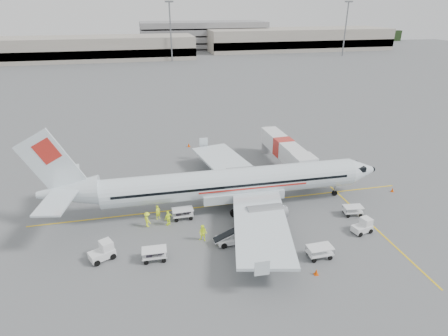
# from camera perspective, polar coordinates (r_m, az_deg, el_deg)

# --- Properties ---
(ground) EXTENTS (360.00, 360.00, 0.00)m
(ground) POSITION_cam_1_polar(r_m,az_deg,el_deg) (44.31, 0.58, -5.52)
(ground) COLOR #56595B
(stripe_lead) EXTENTS (44.00, 0.20, 0.01)m
(stripe_lead) POSITION_cam_1_polar(r_m,az_deg,el_deg) (44.30, 0.58, -5.52)
(stripe_lead) COLOR yellow
(stripe_lead) RESTS_ON ground
(stripe_cross) EXTENTS (0.20, 20.00, 0.01)m
(stripe_cross) POSITION_cam_1_polar(r_m,az_deg,el_deg) (43.29, 21.74, -8.19)
(stripe_cross) COLOR yellow
(stripe_cross) RESTS_ON ground
(terminal_west) EXTENTS (110.00, 22.00, 9.00)m
(terminal_west) POSITION_cam_1_polar(r_m,az_deg,el_deg) (171.23, -24.18, 16.20)
(terminal_west) COLOR gray
(terminal_west) RESTS_ON ground
(terminal_east) EXTENTS (90.00, 26.00, 10.00)m
(terminal_east) POSITION_cam_1_polar(r_m,az_deg,el_deg) (199.57, 11.16, 18.72)
(terminal_east) COLOR gray
(terminal_east) RESTS_ON ground
(parking_garage) EXTENTS (62.00, 24.00, 14.00)m
(parking_garage) POSITION_cam_1_polar(r_m,az_deg,el_deg) (200.95, -3.21, 19.71)
(parking_garage) COLOR slate
(parking_garage) RESTS_ON ground
(treeline) EXTENTS (300.00, 3.00, 6.00)m
(treeline) POSITION_cam_1_polar(r_m,az_deg,el_deg) (213.53, -10.91, 18.52)
(treeline) COLOR black
(treeline) RESTS_ON ground
(mast_center) EXTENTS (3.20, 1.20, 22.00)m
(mast_center) POSITION_cam_1_polar(r_m,az_deg,el_deg) (156.51, -8.12, 19.79)
(mast_center) COLOR slate
(mast_center) RESTS_ON ground
(mast_east) EXTENTS (3.20, 1.20, 22.00)m
(mast_east) POSITION_cam_1_polar(r_m,az_deg,el_deg) (179.48, 18.01, 19.44)
(mast_east) COLOR slate
(mast_east) RESTS_ON ground
(aircraft) EXTENTS (38.62, 30.51, 10.52)m
(aircraft) POSITION_cam_1_polar(r_m,az_deg,el_deg) (41.53, 1.35, 0.47)
(aircraft) COLOR white
(aircraft) RESTS_ON ground
(jet_bridge) EXTENTS (3.59, 16.27, 4.25)m
(jet_bridge) POSITION_cam_1_polar(r_m,az_deg,el_deg) (53.87, 8.98, 2.23)
(jet_bridge) COLOR silver
(jet_bridge) RESTS_ON ground
(belt_loader) EXTENTS (4.62, 2.09, 2.43)m
(belt_loader) POSITION_cam_1_polar(r_m,az_deg,el_deg) (37.15, 1.48, -9.71)
(belt_loader) COLOR silver
(belt_loader) RESTS_ON ground
(tug_fore) EXTENTS (2.22, 1.57, 1.56)m
(tug_fore) POSITION_cam_1_polar(r_m,az_deg,el_deg) (41.37, 20.32, -8.26)
(tug_fore) COLOR silver
(tug_fore) RESTS_ON ground
(tug_mid) EXTENTS (2.56, 1.94, 1.75)m
(tug_mid) POSITION_cam_1_polar(r_m,az_deg,el_deg) (35.57, 7.29, -12.31)
(tug_mid) COLOR silver
(tug_mid) RESTS_ON ground
(tug_aft) EXTENTS (2.59, 2.16, 1.74)m
(tug_aft) POSITION_cam_1_polar(r_m,az_deg,el_deg) (36.93, -18.16, -11.97)
(tug_aft) COLOR silver
(tug_aft) RESTS_ON ground
(cart_loaded_a) EXTENTS (2.30, 1.41, 1.18)m
(cart_loaded_a) POSITION_cam_1_polar(r_m,az_deg,el_deg) (35.83, -10.54, -12.83)
(cart_loaded_a) COLOR silver
(cart_loaded_a) RESTS_ON ground
(cart_loaded_b) EXTENTS (2.30, 1.39, 1.19)m
(cart_loaded_b) POSITION_cam_1_polar(r_m,az_deg,el_deg) (41.51, -6.30, -6.94)
(cart_loaded_b) COLOR silver
(cart_loaded_b) RESTS_ON ground
(cart_empty_a) EXTENTS (2.36, 1.44, 1.21)m
(cart_empty_a) POSITION_cam_1_polar(r_m,az_deg,el_deg) (36.62, 14.36, -12.29)
(cart_empty_a) COLOR silver
(cart_empty_a) RESTS_ON ground
(cart_empty_b) EXTENTS (2.22, 1.46, 1.09)m
(cart_empty_b) POSITION_cam_1_polar(r_m,az_deg,el_deg) (44.32, 19.02, -6.16)
(cart_empty_b) COLOR silver
(cart_empty_b) RESTS_ON ground
(cone_nose) EXTENTS (0.34, 0.34, 0.55)m
(cone_nose) POSITION_cam_1_polar(r_m,az_deg,el_deg) (51.53, 24.30, -3.02)
(cone_nose) COLOR #EA4803
(cone_nose) RESTS_ON ground
(cone_port) EXTENTS (0.41, 0.41, 0.67)m
(cone_port) POSITION_cam_1_polar(r_m,az_deg,el_deg) (61.82, -5.39, 3.53)
(cone_port) COLOR #EA4803
(cone_port) RESTS_ON ground
(cone_stbd) EXTENTS (0.37, 0.37, 0.61)m
(cone_stbd) POSITION_cam_1_polar(r_m,az_deg,el_deg) (34.77, 13.89, -15.09)
(cone_stbd) COLOR #EA4803
(cone_stbd) RESTS_ON ground
(crew_a) EXTENTS (0.73, 0.67, 1.67)m
(crew_a) POSITION_cam_1_polar(r_m,az_deg,el_deg) (41.68, -10.03, -6.66)
(crew_a) COLOR #D9F123
(crew_a) RESTS_ON ground
(crew_b) EXTENTS (1.09, 1.04, 1.78)m
(crew_b) POSITION_cam_1_polar(r_m,az_deg,el_deg) (37.61, -3.22, -9.87)
(crew_b) COLOR #D9F123
(crew_b) RESTS_ON ground
(crew_c) EXTENTS (1.06, 1.26, 1.70)m
(crew_c) POSITION_cam_1_polar(r_m,az_deg,el_deg) (40.58, -11.61, -7.68)
(crew_c) COLOR #D9F123
(crew_c) RESTS_ON ground
(crew_d) EXTENTS (1.05, 0.93, 1.71)m
(crew_d) POSITION_cam_1_polar(r_m,az_deg,el_deg) (40.45, -8.49, -7.53)
(crew_d) COLOR #D9F123
(crew_d) RESTS_ON ground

